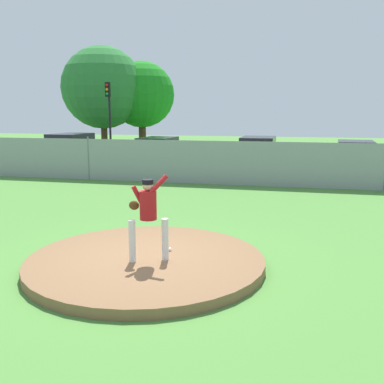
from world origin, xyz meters
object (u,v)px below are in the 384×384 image
Objects in this scene: parked_car_silver at (71,151)px; traffic_light_near at (109,107)px; baseball at (170,249)px; parked_car_white at (158,154)px; parked_car_champagne at (258,154)px; parked_car_burgundy at (355,158)px; pitcher_youth at (148,211)px.

parked_car_silver is 4.91m from traffic_light_near.
baseball is 16.94m from parked_car_silver.
parked_car_champagne is (5.25, 0.56, 0.02)m from parked_car_white.
parked_car_white is 9.99m from parked_car_burgundy.
parked_car_silver is 0.91× the size of traffic_light_near.
parked_car_white is 5.28m from parked_car_champagne.
parked_car_white is 1.09× the size of parked_car_burgundy.
parked_car_champagne is 4.74m from parked_car_burgundy.
baseball is 14.70m from parked_car_white.
pitcher_youth is 15.25m from parked_car_white.
traffic_light_near reaches higher than pitcher_youth.
parked_car_champagne is 10.73m from traffic_light_near.
traffic_light_near is (-14.54, 3.82, 2.53)m from parked_car_burgundy.
parked_car_champagne is 1.06× the size of parked_car_burgundy.
traffic_light_near reaches higher than parked_car_burgundy.
pitcher_youth is at bearing -64.30° from traffic_light_near.
parked_car_silver reaches higher than parked_car_champagne.
baseball is 0.02× the size of parked_car_silver.
pitcher_youth reaches higher than parked_car_white.
parked_car_white is (-4.46, 14.58, -0.37)m from pitcher_youth.
parked_car_burgundy is (9.98, 0.33, -0.03)m from parked_car_white.
parked_car_burgundy is at bearing 69.68° from pitcher_youth.
traffic_light_near reaches higher than baseball.
baseball is at bearing -54.87° from parked_car_silver.
parked_car_champagne is at bearing 3.55° from parked_car_silver.
baseball is 14.51m from parked_car_champagne.
pitcher_youth is at bearing -92.96° from parked_car_champagne.
parked_car_silver is (-5.04, -0.08, 0.06)m from parked_car_white.
pitcher_youth is at bearing -72.98° from parked_car_white.
traffic_light_near is at bearing 83.41° from parked_car_silver.
traffic_light_near reaches higher than parked_car_silver.
baseball is at bearing -71.35° from parked_car_white.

